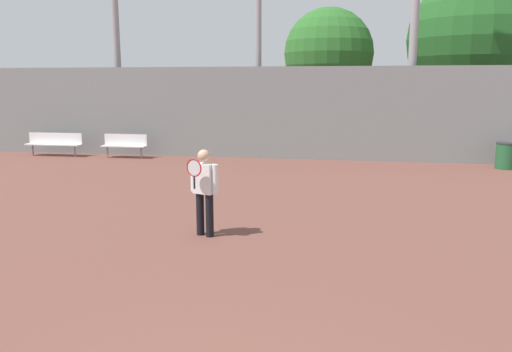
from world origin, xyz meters
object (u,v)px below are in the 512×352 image
at_px(bench_adjacent_court, 54,142).
at_px(light_pole_far_right, 258,3).
at_px(tennis_player, 204,188).
at_px(tree_green_broad, 328,54).
at_px(light_pole_center_back, 115,21).
at_px(tree_green_tall, 474,40).
at_px(bench_courtside_far, 125,143).
at_px(trash_bin, 506,156).

height_order(bench_adjacent_court, light_pole_far_right, light_pole_far_right).
height_order(tennis_player, tree_green_broad, tree_green_broad).
height_order(bench_adjacent_court, light_pole_center_back, light_pole_center_back).
xyz_separation_m(light_pole_center_back, tree_green_tall, (14.19, 5.02, -0.50)).
distance_m(bench_courtside_far, tree_green_tall, 15.39).
relative_size(bench_adjacent_court, light_pole_center_back, 0.25).
bearing_deg(light_pole_center_back, bench_adjacent_court, -139.97).
bearing_deg(bench_adjacent_court, bench_courtside_far, -0.02).
bearing_deg(tree_green_tall, tennis_player, -117.10).
distance_m(tennis_player, light_pole_center_back, 12.79).
relative_size(bench_courtside_far, bench_adjacent_court, 0.76).
height_order(bench_courtside_far, trash_bin, bench_courtside_far).
height_order(light_pole_far_right, light_pole_center_back, light_pole_far_right).
height_order(trash_bin, tree_green_broad, tree_green_broad).
distance_m(light_pole_far_right, tree_green_tall, 10.10).
bearing_deg(bench_adjacent_court, tree_green_broad, 35.26).
bearing_deg(light_pole_center_back, trash_bin, -7.46).
relative_size(tennis_player, light_pole_far_right, 0.17).
bearing_deg(tennis_player, trash_bin, 69.68).
distance_m(light_pole_center_back, tree_green_tall, 15.06).
bearing_deg(bench_adjacent_court, trash_bin, -0.72).
relative_size(tree_green_tall, tree_green_broad, 1.21).
relative_size(tennis_player, bench_adjacent_court, 0.72).
xyz_separation_m(bench_adjacent_court, trash_bin, (15.73, -0.20, -0.11)).
bearing_deg(trash_bin, bench_adjacent_court, 179.28).
xyz_separation_m(tree_green_tall, tree_green_broad, (-6.25, 0.33, -0.48)).
bearing_deg(bench_courtside_far, bench_adjacent_court, 179.98).
distance_m(light_pole_far_right, trash_bin, 9.82).
distance_m(tennis_player, bench_courtside_far, 10.28).
bearing_deg(bench_courtside_far, tree_green_tall, 26.50).
height_order(tree_green_tall, tree_green_broad, tree_green_tall).
relative_size(light_pole_far_right, trash_bin, 10.85).
height_order(bench_courtside_far, tree_green_broad, tree_green_broad).
bearing_deg(tennis_player, light_pole_far_right, 115.32).
height_order(bench_courtside_far, bench_adjacent_court, same).
height_order(tennis_player, trash_bin, tennis_player).
xyz_separation_m(light_pole_far_right, tree_green_broad, (2.36, 5.51, -1.47)).
distance_m(tennis_player, tree_green_tall, 17.61).
relative_size(light_pole_center_back, tree_green_broad, 1.42).
bearing_deg(trash_bin, bench_courtside_far, 179.12).
distance_m(tree_green_tall, tree_green_broad, 6.28).
distance_m(trash_bin, tree_green_broad, 9.95).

